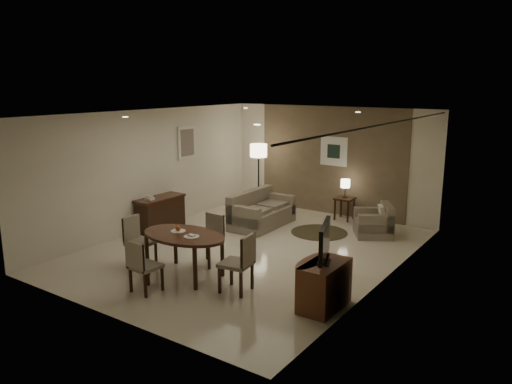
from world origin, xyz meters
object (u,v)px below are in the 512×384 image
Objects in this scene: sofa at (262,209)px; side_table at (344,209)px; console_desk at (160,213)px; armchair at (373,220)px; chair_left at (141,242)px; chair_right at (236,263)px; dining_table at (185,255)px; tv_cabinet at (324,285)px; chair_near at (146,266)px; floor_lamp at (258,177)px; chair_far at (208,240)px.

side_table is at bearing -41.31° from sofa.
armchair is (4.14, 2.29, -0.02)m from console_desk.
armchair is (2.41, 0.75, -0.05)m from sofa.
chair_right is (2.09, 0.08, 0.02)m from chair_left.
dining_table is 1.75× the size of chair_left.
console_desk is 1.25× the size of chair_right.
console_desk is 3.88m from chair_right.
tv_cabinet is 0.94× the size of chair_right.
console_desk is 3.45m from chair_near.
floor_lamp is at bearing 133.72° from tv_cabinet.
chair_left is at bearing -36.24° from chair_near.
dining_table is at bearing -170.62° from sofa.
chair_far reaches higher than side_table.
sofa is at bearing -160.54° from chair_right.
console_desk is 5.11m from tv_cabinet.
chair_right is (-1.43, -0.27, 0.13)m from tv_cabinet.
chair_near is 1.59× the size of side_table.
chair_left is 3.41m from sofa.
chair_right is at bearing -59.58° from floor_lamp.
console_desk is 2.18× the size of side_table.
tv_cabinet is at bearing -20.41° from armchair.
armchair is (1.84, 3.38, -0.11)m from chair_far.
chair_left is at bearing -109.02° from side_table.
chair_right is 3.73m from sofa.
side_table is (1.35, 1.59, -0.12)m from sofa.
chair_far is at bearing -88.14° from chair_near.
chair_left reaches higher than sofa.
armchair is at bearing -40.65° from chair_left.
chair_left is 1.15× the size of armchair.
chair_far reaches higher than tv_cabinet.
console_desk and dining_table have the same top height.
sofa is at bearing 41.63° from console_desk.
sofa is at bearing 100.36° from dining_table.
chair_left reaches higher than chair_near.
floor_lamp reaches higher than chair_right.
sofa is 0.99× the size of floor_lamp.
chair_right reaches higher than dining_table.
chair_near is at bearing -52.41° from armchair.
side_table is at bearing 8.01° from floor_lamp.
console_desk reaches higher than tv_cabinet.
chair_far reaches higher than console_desk.
tv_cabinet reaches higher than side_table.
chair_near is 5.61m from floor_lamp.
chair_right is at bearing -153.47° from sofa.
dining_table reaches higher than tv_cabinet.
chair_near is 4.17m from sofa.
floor_lamp is (-3.37, 0.52, 0.51)m from armchair.
floor_lamp is (-0.59, 4.65, 0.40)m from chair_left.
floor_lamp reaches higher than armchair.
side_table is at bearing 111.35° from tv_cabinet.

